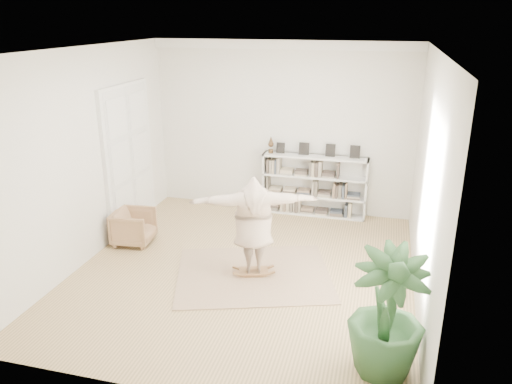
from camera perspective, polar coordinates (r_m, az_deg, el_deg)
floor at (r=8.52m, az=-1.37°, el=-8.96°), size 6.00×6.00×0.00m
room_shell at (r=10.35m, az=3.13°, el=16.48°), size 6.00×6.00×6.00m
doors at (r=10.10m, az=-14.28°, el=3.66°), size 0.09×1.78×2.92m
bookshelf at (r=10.66m, az=6.63°, el=0.68°), size 2.20×0.35×1.64m
armchair at (r=9.63m, az=-13.80°, el=-3.88°), size 0.78×0.76×0.65m
rug at (r=8.38m, az=-0.28°, el=-9.39°), size 3.00×2.68×0.02m
rocker_board at (r=8.35m, az=-0.28°, el=-9.06°), size 0.54×0.42×0.10m
person at (r=7.97m, az=-0.29°, el=-3.56°), size 2.07×1.15×1.63m
houseplant at (r=6.15m, az=14.74°, el=-13.27°), size 1.02×1.02×1.60m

